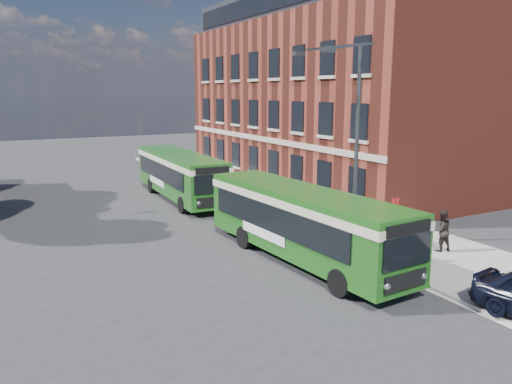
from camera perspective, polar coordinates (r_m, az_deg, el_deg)
ground at (r=22.80m, az=-2.53°, el=-6.36°), size 120.00×120.00×0.00m
pavement at (r=32.80m, az=2.46°, el=-0.69°), size 6.00×48.00×0.15m
kerb_line at (r=31.41m, az=-2.34°, el=-1.37°), size 0.12×48.00×0.01m
brick_office at (r=39.28m, az=8.51°, el=11.33°), size 12.10×26.00×14.20m
street_lamp at (r=22.70m, az=10.74°, el=5.75°), size 2.96×2.38×9.00m
bus_stop_sign at (r=22.13m, az=15.54°, el=-3.26°), size 0.35×0.08×2.52m
bus_front at (r=20.66m, az=5.31°, el=-2.99°), size 3.29×11.36×3.02m
bus_rear at (r=32.89m, az=-8.68°, el=2.33°), size 2.86×11.62×3.02m
pedestrian_a at (r=21.16m, az=17.04°, el=-5.75°), size 0.63×0.50×1.49m
pedestrian_b at (r=23.03m, az=20.43°, el=-4.15°), size 1.02×0.87×1.82m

